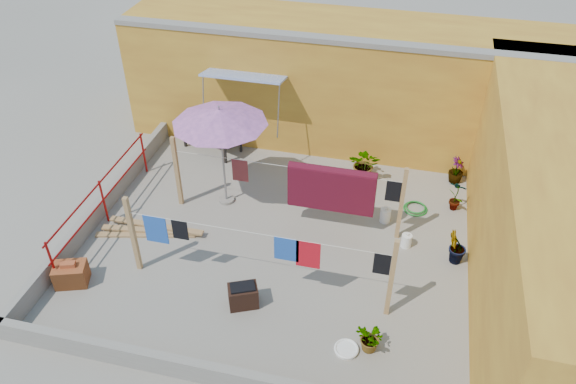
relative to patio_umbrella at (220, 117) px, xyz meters
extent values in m
plane|color=#9E998E|center=(1.51, -1.13, -2.24)|extent=(80.00, 80.00, 0.00)
cube|color=gold|center=(2.01, 3.57, -0.64)|extent=(11.00, 2.40, 3.20)
cube|color=gray|center=(2.01, 2.52, 0.91)|extent=(11.00, 0.35, 0.12)
cube|color=#2D51B2|center=(-0.09, 2.02, 0.01)|extent=(2.00, 0.79, 0.22)
cylinder|color=gray|center=(-1.04, 1.65, -0.64)|extent=(0.03, 0.30, 1.28)
cylinder|color=gray|center=(0.86, 1.65, -0.64)|extent=(0.03, 0.30, 1.28)
cube|color=gold|center=(6.71, -1.13, -0.64)|extent=(2.40, 9.00, 3.20)
cube|color=gray|center=(1.51, -4.71, -2.02)|extent=(8.30, 0.16, 0.44)
cube|color=gray|center=(-2.57, -1.13, -2.02)|extent=(0.16, 7.30, 0.44)
cylinder|color=#9D110F|center=(-2.34, -3.33, -1.69)|extent=(0.05, 0.05, 1.10)
cylinder|color=#9D110F|center=(-2.34, -1.33, -1.69)|extent=(0.05, 0.05, 1.10)
cylinder|color=#9D110F|center=(-2.34, 0.67, -1.69)|extent=(0.05, 0.05, 1.10)
cylinder|color=#9D110F|center=(-2.34, -1.33, -1.19)|extent=(0.04, 4.20, 0.04)
cylinder|color=#9D110F|center=(-2.34, -1.33, -1.64)|extent=(0.04, 4.20, 0.04)
cube|color=tan|center=(-0.99, -2.53, -1.34)|extent=(0.09, 0.09, 1.80)
cube|color=tan|center=(4.01, -2.53, -1.34)|extent=(0.09, 0.09, 1.80)
cube|color=tan|center=(4.01, -0.33, -1.34)|extent=(0.09, 0.09, 1.80)
cube|color=tan|center=(-0.99, -0.33, -1.34)|extent=(0.09, 0.09, 1.80)
cylinder|color=silver|center=(1.51, -2.53, -0.79)|extent=(5.00, 0.01, 0.01)
cylinder|color=silver|center=(1.51, -0.33, -0.79)|extent=(5.00, 0.01, 0.01)
cube|color=#4D0C1C|center=(2.52, -0.33, -1.24)|extent=(1.86, 0.22, 0.98)
cube|color=black|center=(3.81, -0.33, -1.04)|extent=(0.31, 0.02, 0.50)
cube|color=maroon|center=(0.50, -0.33, -1.07)|extent=(0.36, 0.02, 0.55)
cube|color=#204DAD|center=(-0.48, -2.53, -1.11)|extent=(0.46, 0.02, 0.64)
cube|color=black|center=(0.03, -2.53, -1.02)|extent=(0.31, 0.02, 0.45)
cube|color=red|center=(2.49, -2.53, -1.10)|extent=(0.45, 0.02, 0.61)
cube|color=#204DAD|center=(2.08, -2.53, -1.06)|extent=(0.46, 0.02, 0.53)
cube|color=black|center=(3.81, -2.53, -1.03)|extent=(0.30, 0.02, 0.47)
cylinder|color=gray|center=(0.00, 0.00, -2.21)|extent=(0.37, 0.37, 0.06)
cylinder|color=gray|center=(0.00, 0.00, -1.05)|extent=(0.05, 0.05, 2.39)
cone|color=#D572C2|center=(0.00, 0.00, 0.02)|extent=(2.35, 2.35, 0.33)
cylinder|color=gray|center=(0.00, 0.00, 0.20)|extent=(0.04, 0.04, 0.10)
cube|color=black|center=(-1.08, 2.07, -1.53)|extent=(1.77, 1.31, 0.06)
cube|color=black|center=(-1.84, 2.01, -1.90)|extent=(0.06, 0.06, 0.70)
cube|color=black|center=(-1.62, 2.61, -1.90)|extent=(0.06, 0.06, 0.70)
cube|color=black|center=(-0.54, 1.52, -1.90)|extent=(0.06, 0.06, 0.70)
cube|color=black|center=(-0.31, 2.12, -1.90)|extent=(0.06, 0.06, 0.70)
cube|color=#A55326|center=(-2.09, -3.23, -2.02)|extent=(0.73, 0.63, 0.45)
cube|color=#B65A2B|center=(-2.09, -3.23, -1.75)|extent=(0.31, 0.22, 0.09)
cube|color=tan|center=(-1.32, -1.60, -2.22)|extent=(2.15, 0.65, 0.04)
cube|color=tan|center=(-1.24, -1.48, -2.17)|extent=(2.17, 0.46, 0.04)
cube|color=tan|center=(-1.16, -1.36, -2.13)|extent=(2.17, 0.16, 0.04)
cube|color=black|center=(1.35, -2.97, -2.02)|extent=(0.65, 0.56, 0.46)
cube|color=black|center=(1.35, -2.97, -1.77)|extent=(0.53, 0.44, 0.04)
cylinder|color=white|center=(3.41, -3.56, -2.22)|extent=(0.41, 0.41, 0.05)
torus|color=white|center=(3.41, -3.56, -2.19)|extent=(0.44, 0.44, 0.04)
cylinder|color=white|center=(3.70, 0.14, -2.08)|extent=(0.24, 0.24, 0.33)
cylinder|color=white|center=(3.70, 0.14, -1.89)|extent=(0.07, 0.07, 0.05)
cylinder|color=white|center=(4.22, -0.59, -2.09)|extent=(0.22, 0.22, 0.30)
cylinder|color=white|center=(4.22, -0.59, -1.92)|extent=(0.06, 0.06, 0.05)
torus|color=#1A7727|center=(4.34, 0.73, -2.23)|extent=(0.56, 0.56, 0.04)
torus|color=#1A7727|center=(4.34, 0.73, -2.18)|extent=(0.47, 0.47, 0.04)
imported|color=#1D611B|center=(3.01, 1.69, -1.83)|extent=(0.76, 0.66, 0.83)
imported|color=#1D611B|center=(5.21, 2.07, -1.91)|extent=(0.48, 0.48, 0.67)
imported|color=#1D611B|center=(5.21, 0.95, -1.84)|extent=(0.50, 0.42, 0.80)
imported|color=#1D611B|center=(5.21, -0.85, -1.85)|extent=(0.56, 0.55, 0.79)
imported|color=#1D611B|center=(3.81, -3.44, -1.96)|extent=(0.67, 0.67, 0.56)
camera|label=1|loc=(3.89, -9.79, 5.88)|focal=35.00mm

